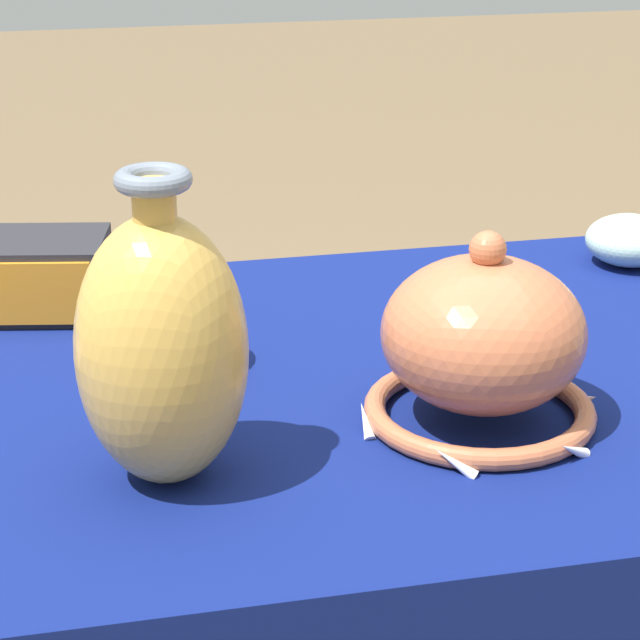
{
  "coord_description": "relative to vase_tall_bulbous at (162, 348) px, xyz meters",
  "views": [
    {
      "loc": [
        -0.28,
        -1.21,
        1.26
      ],
      "look_at": [
        -0.04,
        -0.11,
        0.81
      ],
      "focal_mm": 70.0,
      "sensor_mm": 36.0,
      "label": 1
    }
  ],
  "objects": [
    {
      "name": "vase_tall_bulbous",
      "position": [
        0.0,
        0.0,
        0.0
      ],
      "size": [
        0.15,
        0.15,
        0.29
      ],
      "color": "gold",
      "rests_on": "display_table"
    },
    {
      "name": "display_table",
      "position": [
        0.2,
        0.17,
        -0.2
      ],
      "size": [
        1.19,
        0.8,
        0.69
      ],
      "color": "olive",
      "rests_on": "ground_plane"
    },
    {
      "name": "bowl_shallow_porcelain",
      "position": [
        0.44,
        0.28,
        -0.11
      ],
      "size": [
        0.14,
        0.14,
        0.04
      ],
      "primitive_type": "ellipsoid",
      "color": "white",
      "rests_on": "display_table"
    },
    {
      "name": "pot_squat_charcoal",
      "position": [
        0.03,
        0.25,
        -0.09
      ],
      "size": [
        0.12,
        0.12,
        0.07
      ],
      "primitive_type": "cylinder",
      "color": "#2D2D33",
      "rests_on": "display_table"
    },
    {
      "name": "mosaic_tile_box",
      "position": [
        -0.1,
        0.45,
        -0.08
      ],
      "size": [
        0.16,
        0.15,
        0.09
      ],
      "rotation": [
        0.0,
        0.0,
        -0.19
      ],
      "color": "#232328",
      "rests_on": "display_table"
    },
    {
      "name": "bowl_shallow_celadon",
      "position": [
        0.67,
        0.46,
        -0.1
      ],
      "size": [
        0.12,
        0.12,
        0.07
      ],
      "primitive_type": "ellipsoid",
      "color": "#A8CCB7",
      "rests_on": "display_table"
    },
    {
      "name": "vase_dome_bell",
      "position": [
        0.32,
        0.05,
        -0.05
      ],
      "size": [
        0.25,
        0.24,
        0.21
      ],
      "color": "#BC6642",
      "rests_on": "display_table"
    }
  ]
}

